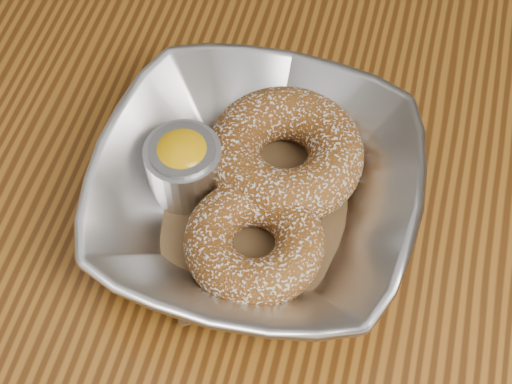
% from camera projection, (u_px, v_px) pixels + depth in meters
% --- Properties ---
extents(table, '(1.20, 0.80, 0.75)m').
position_uv_depth(table, '(242.00, 190.00, 0.69)').
color(table, brown).
rests_on(table, ground_plane).
extents(serving_bowl, '(0.22, 0.22, 0.05)m').
position_uv_depth(serving_bowl, '(256.00, 194.00, 0.54)').
color(serving_bowl, '#B5B8BC').
rests_on(serving_bowl, table).
extents(parchment, '(0.20, 0.20, 0.00)m').
position_uv_depth(parchment, '(256.00, 208.00, 0.55)').
color(parchment, brown).
rests_on(parchment, table).
extents(donut_back, '(0.12, 0.12, 0.04)m').
position_uv_depth(donut_back, '(285.00, 154.00, 0.55)').
color(donut_back, brown).
rests_on(donut_back, parchment).
extents(donut_front, '(0.12, 0.12, 0.03)m').
position_uv_depth(donut_front, '(254.00, 242.00, 0.52)').
color(donut_front, brown).
rests_on(donut_front, parchment).
extents(ramekin, '(0.05, 0.05, 0.05)m').
position_uv_depth(ramekin, '(184.00, 165.00, 0.54)').
color(ramekin, '#B5B8BC').
rests_on(ramekin, table).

